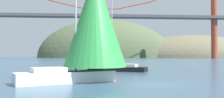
# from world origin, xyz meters

# --- Properties ---
(ground_plane) EXTENTS (360.00, 360.00, 0.00)m
(ground_plane) POSITION_xyz_m (0.00, 0.00, 0.00)
(ground_plane) COLOR #385670
(headland_right) EXTENTS (83.58, 44.00, 27.86)m
(headland_right) POSITION_xyz_m (60.00, 135.00, 0.00)
(headland_right) COLOR #6B664C
(headland_right) RESTS_ON ground_plane
(headland_center) EXTENTS (81.90, 44.00, 46.00)m
(headland_center) POSITION_xyz_m (5.00, 135.00, 0.00)
(headland_center) COLOR #4C5B3D
(headland_center) RESTS_ON ground_plane
(suspension_bridge) EXTENTS (141.61, 6.00, 43.01)m
(suspension_bridge) POSITION_xyz_m (-0.00, 95.00, 20.10)
(suspension_bridge) COLOR #A34228
(suspension_bridge) RESTS_ON ground_plane
(sailboat_green_sail) EXTENTS (9.25, 6.68, 10.32)m
(sailboat_green_sail) POSITION_xyz_m (-4.17, 2.51, 4.69)
(sailboat_green_sail) COLOR white
(sailboat_green_sail) RESTS_ON ground_plane
(sailboat_red_spinnaker) EXTENTS (9.13, 6.89, 9.33)m
(sailboat_red_spinnaker) POSITION_xyz_m (-3.06, 14.69, 4.53)
(sailboat_red_spinnaker) COLOR black
(sailboat_red_spinnaker) RESTS_ON ground_plane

